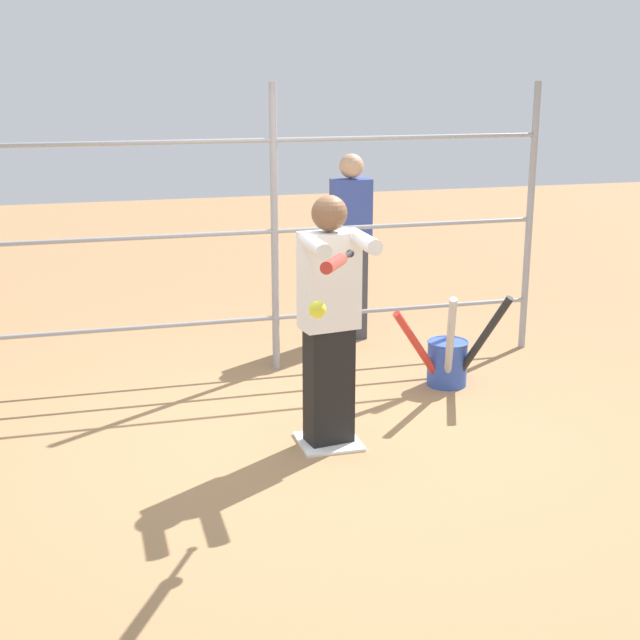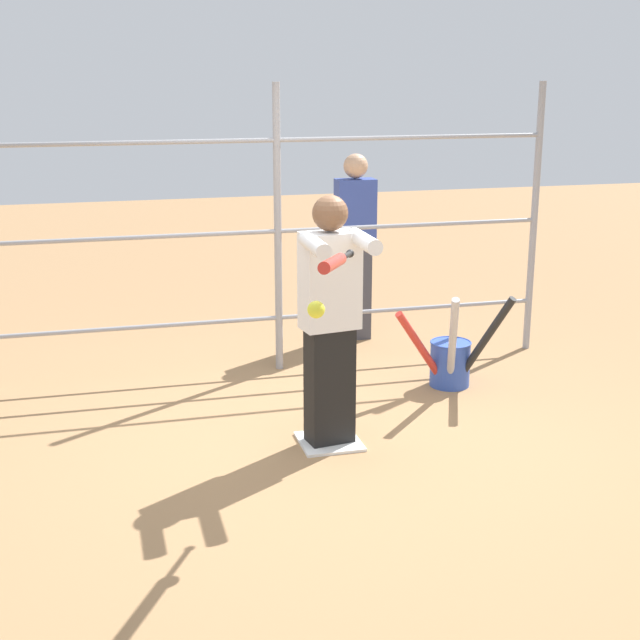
# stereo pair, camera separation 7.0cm
# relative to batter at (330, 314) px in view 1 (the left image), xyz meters

# --- Properties ---
(ground_plane) EXTENTS (24.00, 24.00, 0.00)m
(ground_plane) POSITION_rel_batter_xyz_m (0.00, -0.02, -0.90)
(ground_plane) COLOR #9E754C
(home_plate) EXTENTS (0.40, 0.40, 0.02)m
(home_plate) POSITION_rel_batter_xyz_m (0.00, -0.02, -0.89)
(home_plate) COLOR white
(home_plate) RESTS_ON ground
(fence_backstop) EXTENTS (4.58, 0.06, 2.32)m
(fence_backstop) POSITION_rel_batter_xyz_m (0.00, -1.62, 0.26)
(fence_backstop) COLOR #939399
(fence_backstop) RESTS_ON ground
(batter) EXTENTS (0.42, 0.60, 1.66)m
(batter) POSITION_rel_batter_xyz_m (0.00, 0.00, 0.00)
(batter) COLOR black
(batter) RESTS_ON ground
(baseball_bat_swinging) EXTENTS (0.40, 0.75, 0.14)m
(baseball_bat_swinging) POSITION_rel_batter_xyz_m (0.21, 0.86, 0.53)
(baseball_bat_swinging) COLOR black
(softball_in_flight) EXTENTS (0.10, 0.10, 0.10)m
(softball_in_flight) POSITION_rel_batter_xyz_m (0.30, 0.82, 0.27)
(softball_in_flight) COLOR yellow
(bat_bucket) EXTENTS (0.88, 0.66, 0.84)m
(bat_bucket) POSITION_rel_batter_xyz_m (-1.20, -0.83, -0.67)
(bat_bucket) COLOR #3351B2
(bat_bucket) RESTS_ON ground
(bystander_behind_fence) EXTENTS (0.35, 0.22, 1.69)m
(bystander_behind_fence) POSITION_rel_batter_xyz_m (-0.85, -2.30, -0.01)
(bystander_behind_fence) COLOR #3F3F47
(bystander_behind_fence) RESTS_ON ground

